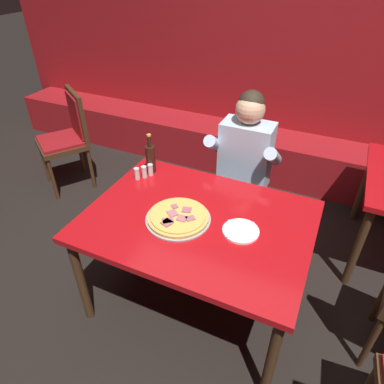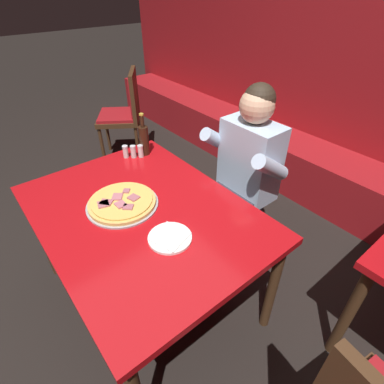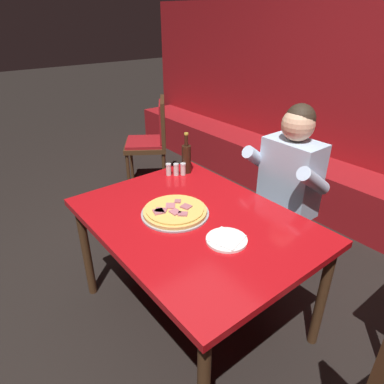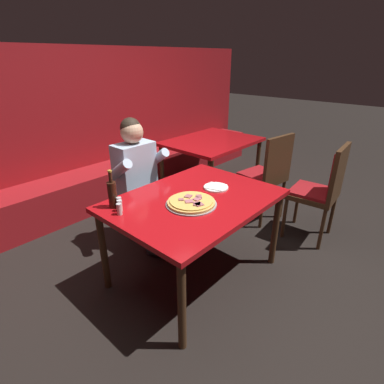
% 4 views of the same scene
% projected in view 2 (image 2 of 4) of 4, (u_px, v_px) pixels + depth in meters
% --- Properties ---
extents(ground_plane, '(24.00, 24.00, 0.00)m').
position_uv_depth(ground_plane, '(152.00, 295.00, 2.04)').
color(ground_plane, black).
extents(booth_wall_panel, '(6.80, 0.16, 1.90)m').
position_uv_depth(booth_wall_panel, '(357.00, 91.00, 2.58)').
color(booth_wall_panel, maroon).
rests_on(booth_wall_panel, ground_plane).
extents(booth_bench, '(6.46, 0.48, 0.46)m').
position_uv_depth(booth_bench, '(315.00, 173.00, 2.85)').
color(booth_bench, maroon).
rests_on(booth_bench, ground_plane).
extents(main_dining_table, '(1.34, 0.99, 0.75)m').
position_uv_depth(main_dining_table, '(143.00, 221.00, 1.64)').
color(main_dining_table, '#422816').
rests_on(main_dining_table, ground_plane).
extents(pizza, '(0.39, 0.39, 0.05)m').
position_uv_depth(pizza, '(122.00, 202.00, 1.62)').
color(pizza, '#9E9EA3').
rests_on(pizza, main_dining_table).
extents(plate_white_paper, '(0.21, 0.21, 0.02)m').
position_uv_depth(plate_white_paper, '(170.00, 238.00, 1.42)').
color(plate_white_paper, white).
rests_on(plate_white_paper, main_dining_table).
extents(beer_bottle, '(0.07, 0.07, 0.29)m').
position_uv_depth(beer_bottle, '(144.00, 139.00, 2.03)').
color(beer_bottle, black).
rests_on(beer_bottle, main_dining_table).
extents(shaker_black_pepper, '(0.04, 0.04, 0.09)m').
position_uv_depth(shaker_black_pepper, '(133.00, 152.00, 2.03)').
color(shaker_black_pepper, silver).
rests_on(shaker_black_pepper, main_dining_table).
extents(shaker_red_pepper_flakes, '(0.04, 0.04, 0.09)m').
position_uv_depth(shaker_red_pepper_flakes, '(141.00, 152.00, 2.04)').
color(shaker_red_pepper_flakes, silver).
rests_on(shaker_red_pepper_flakes, main_dining_table).
extents(shaker_parmesan, '(0.04, 0.04, 0.09)m').
position_uv_depth(shaker_parmesan, '(126.00, 152.00, 2.03)').
color(shaker_parmesan, silver).
rests_on(shaker_parmesan, main_dining_table).
extents(diner_seated_blue_shirt, '(0.53, 0.53, 1.27)m').
position_uv_depth(diner_seated_blue_shirt, '(240.00, 174.00, 1.96)').
color(diner_seated_blue_shirt, black).
rests_on(diner_seated_blue_shirt, ground_plane).
extents(dining_chair_side_aisle, '(0.61, 0.61, 0.98)m').
position_uv_depth(dining_chair_side_aisle, '(125.00, 110.00, 3.24)').
color(dining_chair_side_aisle, '#422816').
rests_on(dining_chair_side_aisle, ground_plane).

